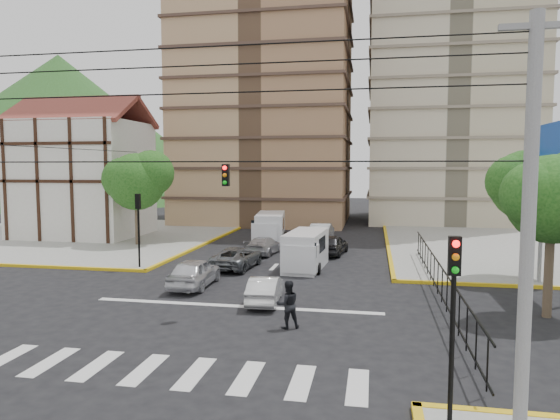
% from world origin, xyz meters
% --- Properties ---
extents(ground, '(160.00, 160.00, 0.00)m').
position_xyz_m(ground, '(0.00, 0.00, 0.00)').
color(ground, black).
rests_on(ground, ground).
extents(sidewalk_nw, '(26.00, 26.00, 0.15)m').
position_xyz_m(sidewalk_nw, '(-20.00, 20.00, 0.07)').
color(sidewalk_nw, gray).
rests_on(sidewalk_nw, ground).
extents(crosswalk_stripes, '(12.00, 2.40, 0.01)m').
position_xyz_m(crosswalk_stripes, '(0.00, -6.00, 0.01)').
color(crosswalk_stripes, silver).
rests_on(crosswalk_stripes, ground).
extents(stop_line, '(13.00, 0.40, 0.01)m').
position_xyz_m(stop_line, '(0.00, 1.20, 0.01)').
color(stop_line, silver).
rests_on(stop_line, ground).
extents(tower_tan, '(18.00, 16.00, 48.00)m').
position_xyz_m(tower_tan, '(-6.00, 36.00, 24.00)').
color(tower_tan, '#986D4C').
rests_on(tower_tan, ground).
extents(tower_beige, '(17.00, 16.00, 48.00)m').
position_xyz_m(tower_beige, '(14.00, 40.00, 24.00)').
color(tower_beige, '#BCB18E').
rests_on(tower_beige, ground).
extents(tudor_building, '(10.80, 8.05, 12.23)m').
position_xyz_m(tudor_building, '(-19.00, 20.00, 5.25)').
color(tudor_building, silver).
rests_on(tudor_building, ground).
extents(distant_hill, '(70.00, 70.00, 28.00)m').
position_xyz_m(distant_hill, '(-55.00, 70.00, 14.00)').
color(distant_hill, '#29541C').
rests_on(distant_hill, ground).
extents(park_fence, '(0.10, 22.50, 1.66)m').
position_xyz_m(park_fence, '(9.00, 4.50, 0.00)').
color(park_fence, black).
rests_on(park_fence, ground).
extents(billboard, '(0.36, 6.20, 8.10)m').
position_xyz_m(billboard, '(14.45, 6.00, 6.00)').
color(billboard, slate).
rests_on(billboard, ground).
extents(tree_park_a, '(4.41, 3.60, 6.83)m').
position_xyz_m(tree_park_a, '(13.08, 2.01, 5.01)').
color(tree_park_a, '#473828').
rests_on(tree_park_a, ground).
extents(tree_park_c, '(4.65, 3.80, 7.25)m').
position_xyz_m(tree_park_c, '(14.09, 9.01, 5.34)').
color(tree_park_c, '#473828').
rests_on(tree_park_c, ground).
extents(tree_tudor, '(5.39, 4.40, 7.43)m').
position_xyz_m(tree_tudor, '(-11.90, 16.01, 5.22)').
color(tree_tudor, '#473828').
rests_on(tree_tudor, ground).
extents(traffic_light_se, '(0.28, 0.22, 4.40)m').
position_xyz_m(traffic_light_se, '(7.80, -7.80, 3.11)').
color(traffic_light_se, black).
rests_on(traffic_light_se, ground).
extents(traffic_light_nw, '(0.28, 0.22, 4.40)m').
position_xyz_m(traffic_light_nw, '(-7.80, 7.80, 3.11)').
color(traffic_light_nw, black).
rests_on(traffic_light_nw, ground).
extents(traffic_light_hanging, '(18.00, 9.12, 0.92)m').
position_xyz_m(traffic_light_hanging, '(0.00, -2.04, 5.90)').
color(traffic_light_hanging, black).
rests_on(traffic_light_hanging, ground).
extents(utility_pole_se, '(1.40, 0.28, 9.00)m').
position_xyz_m(utility_pole_se, '(9.00, -9.00, 4.77)').
color(utility_pole_se, slate).
rests_on(utility_pole_se, ground).
extents(van_right_lane, '(2.30, 5.10, 2.24)m').
position_xyz_m(van_right_lane, '(1.98, 9.70, 1.09)').
color(van_right_lane, silver).
rests_on(van_right_lane, ground).
extents(van_left_lane, '(2.79, 5.60, 2.41)m').
position_xyz_m(van_left_lane, '(-2.19, 19.21, 1.17)').
color(van_left_lane, silver).
rests_on(van_left_lane, ground).
extents(car_silver_front_left, '(1.82, 4.39, 1.49)m').
position_xyz_m(car_silver_front_left, '(-3.02, 4.28, 0.74)').
color(car_silver_front_left, silver).
rests_on(car_silver_front_left, ground).
extents(car_white_front_right, '(1.58, 3.80, 1.22)m').
position_xyz_m(car_white_front_right, '(1.19, 2.01, 0.61)').
color(car_white_front_right, silver).
rests_on(car_white_front_right, ground).
extents(car_grey_mid_left, '(2.53, 4.81, 1.29)m').
position_xyz_m(car_grey_mid_left, '(-2.16, 9.29, 0.65)').
color(car_grey_mid_left, slate).
rests_on(car_grey_mid_left, ground).
extents(car_silver_rear_left, '(2.17, 4.43, 1.24)m').
position_xyz_m(car_silver_rear_left, '(-1.58, 14.25, 0.62)').
color(car_silver_rear_left, '#AFAFB3').
rests_on(car_silver_rear_left, ground).
extents(car_darkgrey_mid_right, '(2.27, 4.41, 1.44)m').
position_xyz_m(car_darkgrey_mid_right, '(3.15, 15.01, 0.72)').
color(car_darkgrey_mid_right, black).
rests_on(car_darkgrey_mid_right, ground).
extents(car_white_rear_right, '(1.75, 4.68, 1.53)m').
position_xyz_m(car_white_rear_right, '(1.79, 21.17, 0.76)').
color(car_white_rear_right, white).
rests_on(car_white_rear_right, ground).
extents(pedestrian_crosswalk, '(1.10, 1.00, 1.84)m').
position_xyz_m(pedestrian_crosswalk, '(2.81, -1.33, 0.92)').
color(pedestrian_crosswalk, black).
rests_on(pedestrian_crosswalk, ground).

